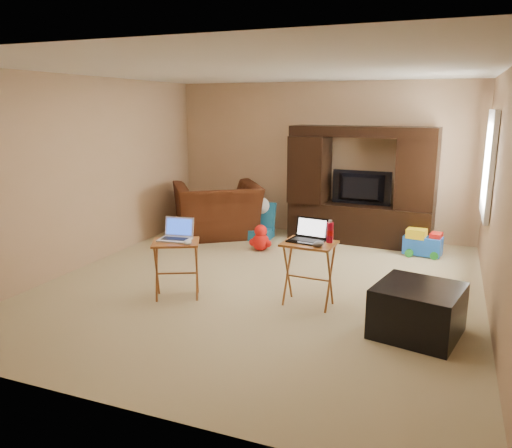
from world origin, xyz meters
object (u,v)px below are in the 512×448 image
at_px(television, 360,188).
at_px(water_bottle, 330,233).
at_px(push_toy, 423,242).
at_px(laptop_right, 306,231).
at_px(tray_table_right, 308,274).
at_px(entertainment_center, 361,185).
at_px(child_rocker, 258,221).
at_px(plush_toy, 261,237).
at_px(mouse_left, 188,242).
at_px(ottoman, 418,310).
at_px(tray_table_left, 177,270).
at_px(laptop_left, 174,230).
at_px(mouse_right, 319,244).
at_px(recliner, 217,210).

distance_m(television, water_bottle, 2.70).
height_order(push_toy, laptop_right, laptop_right).
xyz_separation_m(tray_table_right, laptop_right, (-0.04, 0.02, 0.47)).
distance_m(entertainment_center, child_rocker, 1.73).
distance_m(television, child_rocker, 1.70).
distance_m(plush_toy, mouse_left, 2.23).
xyz_separation_m(child_rocker, mouse_left, (0.28, -2.82, 0.39)).
bearing_deg(water_bottle, television, 93.30).
bearing_deg(mouse_left, child_rocker, 95.62).
bearing_deg(entertainment_center, child_rocker, -162.18).
bearing_deg(push_toy, ottoman, -78.65).
relative_size(television, tray_table_left, 1.41).
relative_size(tray_table_left, tray_table_right, 0.93).
xyz_separation_m(push_toy, tray_table_left, (-2.48, -2.72, 0.13)).
distance_m(entertainment_center, water_bottle, 2.74).
relative_size(entertainment_center, laptop_left, 6.47).
bearing_deg(entertainment_center, mouse_left, -108.16).
bearing_deg(water_bottle, ottoman, -22.84).
bearing_deg(tray_table_left, laptop_left, 109.31).
bearing_deg(water_bottle, child_rocker, 126.28).
bearing_deg(water_bottle, tray_table_left, -166.06).
relative_size(plush_toy, mouse_left, 3.00).
height_order(plush_toy, push_toy, same).
bearing_deg(mouse_right, child_rocker, 122.97).
xyz_separation_m(plush_toy, laptop_right, (1.19, -1.77, 0.62)).
relative_size(entertainment_center, water_bottle, 10.27).
height_order(push_toy, tray_table_right, tray_table_right).
bearing_deg(laptop_right, tray_table_right, -18.27).
distance_m(laptop_right, water_bottle, 0.25).
bearing_deg(ottoman, entertainment_center, 109.44).
relative_size(television, plush_toy, 2.31).
distance_m(plush_toy, water_bottle, 2.31).
distance_m(television, laptop_left, 3.42).
height_order(laptop_left, laptop_right, laptop_right).
distance_m(laptop_left, laptop_right, 1.46).
height_order(entertainment_center, plush_toy, entertainment_center).
xyz_separation_m(ottoman, laptop_right, (-1.19, 0.34, 0.58)).
distance_m(ottoman, laptop_right, 1.37).
bearing_deg(television, ottoman, 113.23).
height_order(television, ottoman, television).
distance_m(recliner, mouse_right, 3.40).
bearing_deg(water_bottle, tray_table_right, -158.20).
xyz_separation_m(recliner, laptop_right, (2.17, -2.31, 0.39)).
xyz_separation_m(laptop_left, laptop_right, (1.42, 0.32, 0.05)).
height_order(entertainment_center, mouse_left, entertainment_center).
height_order(push_toy, mouse_left, mouse_left).
relative_size(child_rocker, plush_toy, 1.47).
distance_m(plush_toy, push_toy, 2.36).
xyz_separation_m(ottoman, mouse_right, (-1.02, 0.20, 0.49)).
xyz_separation_m(tray_table_left, water_bottle, (1.63, 0.41, 0.48)).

